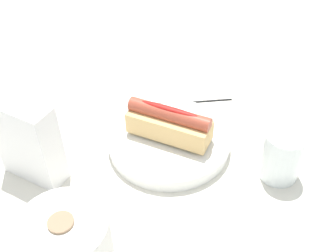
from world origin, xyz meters
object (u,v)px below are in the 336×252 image
Objects in this scene: serving_bowl at (168,140)px; napkin_box at (28,141)px; hotdog_front at (168,123)px; chopstick_near at (180,102)px; water_glass at (281,156)px.

serving_bowl is 0.24m from napkin_box.
hotdog_front is 0.14m from chopstick_near.
water_glass is 0.42m from napkin_box.
serving_bowl is at bearing 71.98° from chopstick_near.
chopstick_near is at bearing -30.48° from water_glass.
water_glass is 0.41× the size of chopstick_near.
hotdog_front is at bearing -86.42° from serving_bowl.
serving_bowl is 0.20m from water_glass.
napkin_box is at bearing 19.86° from water_glass.
napkin_box reaches higher than chopstick_near.
serving_bowl is at bearing 93.58° from hotdog_front.
hotdog_front reaches higher than serving_bowl.
hotdog_front is 1.02× the size of napkin_box.
water_glass is 0.60× the size of napkin_box.
water_glass is at bearing -179.80° from hotdog_front.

